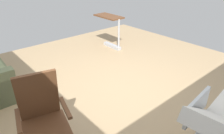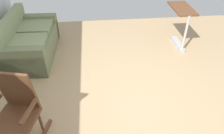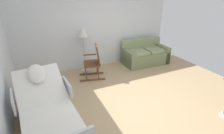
{
  "view_description": "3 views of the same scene",
  "coord_description": "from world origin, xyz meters",
  "views": [
    {
      "loc": [
        -2.2,
        2.08,
        2.02
      ],
      "look_at": [
        -0.28,
        0.41,
        0.74
      ],
      "focal_mm": 32.59,
      "sensor_mm": 36.0,
      "label": 1
    },
    {
      "loc": [
        -2.31,
        0.55,
        2.51
      ],
      "look_at": [
        -0.08,
        0.33,
        0.85
      ],
      "focal_mm": 34.41,
      "sensor_mm": 36.0,
      "label": 2
    },
    {
      "loc": [
        -1.92,
        -2.98,
        2.48
      ],
      "look_at": [
        -0.21,
        0.69,
        0.65
      ],
      "focal_mm": 27.27,
      "sensor_mm": 36.0,
      "label": 3
    }
  ],
  "objects": [
    {
      "name": "overbed_table",
      "position": [
        1.79,
        -1.35,
        0.53
      ],
      "size": [
        0.84,
        0.4,
        0.84
      ],
      "color": "#B2B5BA",
      "rests_on": "ground"
    },
    {
      "name": "ground_plane",
      "position": [
        0.0,
        0.0,
        0.0
      ],
      "size": [
        6.51,
        6.51,
        0.0
      ],
      "primitive_type": "plane",
      "color": "tan"
    },
    {
      "name": "rocking_chair",
      "position": [
        -0.42,
        1.52,
        0.5
      ],
      "size": [
        0.85,
        0.64,
        1.05
      ],
      "color": "brown",
      "rests_on": "ground"
    }
  ]
}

